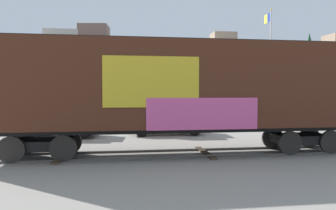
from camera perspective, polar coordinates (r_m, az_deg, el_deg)
The scene contains 7 objects.
ground_plane at distance 12.94m, azimuth 8.06°, elevation -8.48°, with size 260.00×260.00×0.00m, color gray.
track at distance 12.49m, azimuth -2.72°, elevation -8.66°, with size 60.01×2.84×0.08m.
freight_car at distance 12.41m, azimuth 1.95°, elevation 3.13°, with size 14.74×2.98×4.47m.
flagpole at distance 26.97m, azimuth 17.51°, elevation 8.59°, with size 0.18×1.27×8.97m.
hillside at distance 68.99m, azimuth -4.94°, elevation 4.91°, with size 133.04×30.06×16.34m.
parked_car_black at distance 18.34m, azimuth -18.96°, elevation -2.79°, with size 4.45×2.32×1.64m.
parked_car_silver at distance 18.46m, azimuth -0.47°, elevation -2.65°, with size 4.32×1.97×1.74m.
Camera 1 is at (-3.50, -12.22, 2.38)m, focal length 34.52 mm.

